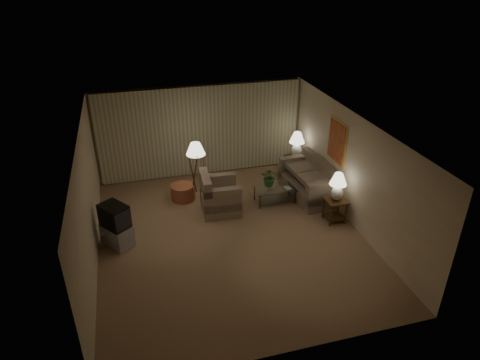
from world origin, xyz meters
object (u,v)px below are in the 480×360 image
at_px(tv_cabinet, 117,235).
at_px(ottoman, 183,192).
at_px(coffee_table, 275,193).
at_px(floor_lamp, 197,169).
at_px(table_lamp_near, 338,184).
at_px(sofa, 308,182).
at_px(table_lamp_far, 297,142).
at_px(side_table_far, 296,163).
at_px(armchair, 220,196).
at_px(side_table_near, 335,206).
at_px(crt_tv, 114,216).
at_px(vase, 270,186).

height_order(tv_cabinet, ottoman, tv_cabinet).
distance_m(coffee_table, floor_lamp, 2.18).
bearing_deg(table_lamp_near, sofa, 96.34).
xyz_separation_m(sofa, table_lamp_far, (0.15, 1.25, 0.65)).
height_order(side_table_far, table_lamp_near, table_lamp_near).
bearing_deg(floor_lamp, table_lamp_far, 8.72).
distance_m(armchair, side_table_far, 2.96).
bearing_deg(tv_cabinet, side_table_near, 49.49).
height_order(table_lamp_near, crt_tv, table_lamp_near).
xyz_separation_m(table_lamp_near, floor_lamp, (-3.04, 2.13, -0.21)).
bearing_deg(sofa, side_table_far, 168.69).
xyz_separation_m(sofa, crt_tv, (-5.05, -0.95, 0.36)).
relative_size(side_table_near, vase, 3.67).
height_order(side_table_near, table_lamp_far, table_lamp_far).
height_order(armchair, vase, armchair).
bearing_deg(table_lamp_far, table_lamp_near, -90.00).
bearing_deg(crt_tv, side_table_far, 76.81).
bearing_deg(side_table_near, table_lamp_near, 179.10).
bearing_deg(coffee_table, table_lamp_near, -47.98).
distance_m(tv_cabinet, floor_lamp, 2.83).
height_order(side_table_near, tv_cabinet, side_table_near).
distance_m(sofa, table_lamp_near, 1.49).
xyz_separation_m(table_lamp_far, vase, (-1.28, -1.35, -0.56)).
bearing_deg(vase, coffee_table, 0.00).
height_order(sofa, armchair, armchair).
bearing_deg(armchair, coffee_table, -85.10).
distance_m(side_table_near, crt_tv, 5.23).
bearing_deg(table_lamp_near, tv_cabinet, 175.64).
relative_size(sofa, vase, 12.10).
height_order(armchair, coffee_table, armchair).
distance_m(sofa, tv_cabinet, 5.14).
relative_size(side_table_near, table_lamp_near, 0.84).
bearing_deg(vase, side_table_far, 46.61).
bearing_deg(tv_cabinet, floor_lamp, 92.69).
xyz_separation_m(tv_cabinet, floor_lamp, (2.16, 1.74, 0.57)).
bearing_deg(coffee_table, tv_cabinet, -168.16).
bearing_deg(coffee_table, armchair, -178.54).
height_order(side_table_near, ottoman, side_table_near).
distance_m(floor_lamp, vase, 2.00).
bearing_deg(crt_tv, armchair, 71.36).
relative_size(side_table_near, tv_cabinet, 0.72).
bearing_deg(coffee_table, side_table_far, 50.17).
xyz_separation_m(table_lamp_near, coffee_table, (-1.13, 1.25, -0.75)).
xyz_separation_m(side_table_near, side_table_far, (-0.00, 2.60, 0.00)).
bearing_deg(crt_tv, table_lamp_near, 49.49).
height_order(side_table_near, floor_lamp, floor_lamp).
height_order(sofa, table_lamp_far, table_lamp_far).
distance_m(armchair, floor_lamp, 1.09).
relative_size(sofa, ottoman, 3.14).
relative_size(side_table_near, floor_lamp, 0.38).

